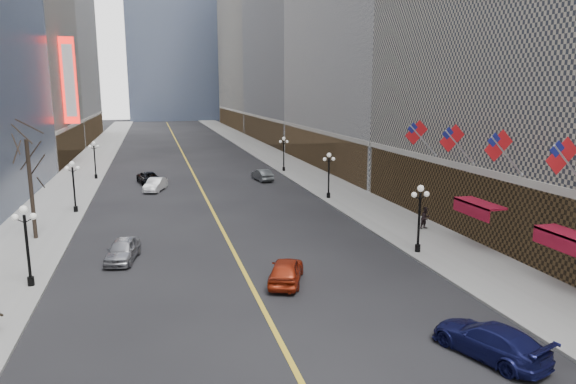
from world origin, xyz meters
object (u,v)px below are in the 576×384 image
streetlamp_east_1 (420,211)px  car_sb_mid (286,270)px  streetlamp_east_3 (284,150)px  streetlamp_west_1 (26,237)px  car_nb_mid (155,185)px  car_sb_far (262,175)px  streetlamp_west_2 (73,181)px  streetlamp_east_2 (329,171)px  car_nb_far (149,178)px  streetlamp_west_3 (95,156)px  car_sb_near (489,340)px  car_nb_near (123,250)px

streetlamp_east_1 → car_sb_mid: size_ratio=1.05×
streetlamp_east_3 → streetlamp_west_1: 43.05m
car_nb_mid → streetlamp_east_3: bearing=47.2°
car_sb_far → streetlamp_west_1: bearing=49.4°
streetlamp_east_3 → streetlamp_west_2: bearing=-142.7°
car_sb_mid → car_sb_far: size_ratio=1.03×
streetlamp_east_2 → car_nb_mid: size_ratio=1.06×
streetlamp_west_2 → car_nb_far: size_ratio=0.94×
streetlamp_west_3 → car_sb_near: streetlamp_west_3 is taller
streetlamp_east_1 → streetlamp_east_2: size_ratio=1.00×
streetlamp_east_3 → car_nb_far: size_ratio=0.94×
car_sb_mid → car_sb_far: car_sb_mid is taller
car_nb_mid → car_nb_far: bearing=116.1°
streetlamp_west_2 → car_nb_mid: (6.94, 8.80, -2.20)m
streetlamp_east_1 → car_nb_far: 35.97m
car_sb_mid → streetlamp_east_1: bearing=-142.8°
streetlamp_east_3 → car_nb_mid: bearing=-151.1°
streetlamp_west_3 → car_sb_mid: 41.26m
streetlamp_east_2 → streetlamp_west_2: 23.60m
streetlamp_east_2 → streetlamp_west_3: 29.68m
car_sb_mid → streetlamp_west_3: bearing=-49.3°
car_nb_near → car_sb_mid: bearing=-23.9°
streetlamp_east_1 → car_nb_near: bearing=169.4°
streetlamp_east_3 → car_sb_mid: (-9.80, -38.83, -2.16)m
streetlamp_west_1 → car_sb_near: size_ratio=0.92×
car_nb_mid → car_sb_far: size_ratio=1.02×
streetlamp_west_2 → car_sb_near: 36.72m
car_nb_mid → car_nb_near: bearing=-77.3°
streetlamp_east_2 → streetlamp_west_1: size_ratio=1.00×
streetlamp_west_3 → car_sb_mid: size_ratio=1.05×
streetlamp_west_3 → streetlamp_east_3: bearing=0.0°
streetlamp_east_3 → car_nb_far: streetlamp_east_3 is taller
streetlamp_west_1 → car_nb_far: size_ratio=0.94×
streetlamp_west_2 → car_sb_near: size_ratio=0.92×
streetlamp_west_1 → car_sb_far: (19.42, 30.16, -2.21)m
streetlamp_west_2 → car_sb_far: size_ratio=1.07×
streetlamp_east_3 → car_nb_near: streetlamp_east_3 is taller
streetlamp_east_3 → streetlamp_west_1: bearing=-123.2°
car_nb_far → streetlamp_east_3: bearing=2.8°
car_sb_far → streetlamp_east_3: bearing=-133.4°
streetlamp_east_1 → car_sb_far: streetlamp_east_1 is taller
streetlamp_east_1 → streetlamp_west_3: bearing=123.2°
car_nb_far → car_sb_far: 13.19m
car_nb_near → car_nb_mid: size_ratio=0.98×
streetlamp_east_1 → streetlamp_west_3: 43.05m
car_sb_near → streetlamp_west_1: bearing=-52.7°
streetlamp_east_1 → car_sb_far: (-4.18, 30.16, -2.21)m
streetlamp_east_1 → car_nb_near: 19.37m
streetlamp_east_1 → car_nb_far: (-17.31, 31.45, -2.24)m
car_nb_near → car_sb_mid: (9.12, -6.38, 0.02)m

